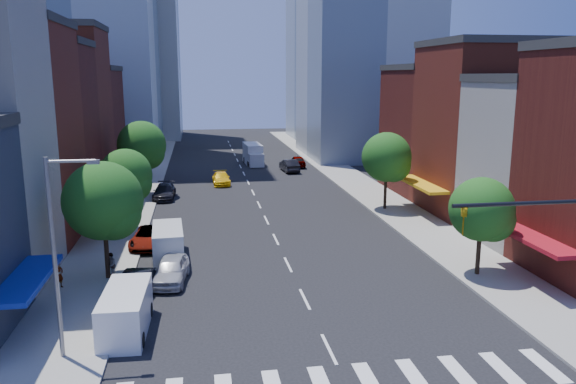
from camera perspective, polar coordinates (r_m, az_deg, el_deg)
name	(u,v)px	position (r m, az deg, el deg)	size (l,w,h in m)	color
ground	(329,349)	(27.15, 4.18, -15.63)	(220.00, 220.00, 0.00)	black
sidewalk_left	(138,188)	(64.99, -14.96, 0.37)	(5.00, 120.00, 0.15)	gray
sidewalk_right	(354,182)	(67.15, 6.76, 1.05)	(5.00, 120.00, 0.15)	gray
crosswalk	(346,383)	(24.61, 5.87, -18.76)	(19.00, 3.00, 0.01)	silver
bldg_left_3	(22,133)	(54.85, -25.41, 5.43)	(12.00, 8.00, 15.00)	#4E1813
bldg_left_4	(46,115)	(62.95, -23.37, 7.20)	(12.00, 9.00, 17.00)	maroon
bldg_left_5	(68,126)	(72.32, -21.44, 6.23)	(12.00, 10.00, 13.00)	#4E1813
bldg_right_1	(554,162)	(47.24, 25.43, 2.75)	(12.00, 8.00, 12.00)	beige
bldg_right_2	(495,131)	(54.65, 20.27, 5.82)	(12.00, 10.00, 15.00)	maroon
bldg_right_3	(447,131)	(63.61, 15.82, 5.94)	(12.00, 10.00, 13.00)	#4E1813
streetlight	(58,246)	(26.20, -22.32, -5.10)	(2.25, 0.25, 9.00)	slate
tree_left_near	(106,204)	(35.64, -18.03, -1.15)	(4.80, 4.80, 7.30)	black
tree_left_mid	(128,177)	(46.39, -15.99, 1.45)	(4.20, 4.20, 6.65)	black
tree_left_far	(143,147)	(60.07, -14.50, 4.44)	(5.00, 5.00, 7.75)	black
tree_right_near	(484,212)	(36.78, 19.31, -1.93)	(4.00, 4.00, 6.20)	black
tree_right_far	(388,159)	(52.87, 10.15, 3.31)	(4.60, 4.60, 7.20)	black
parked_car_front	(171,270)	(35.44, -11.80, -7.75)	(1.87, 4.64, 1.58)	#B6B6BB
parked_car_second	(136,285)	(33.63, -15.22, -9.13)	(1.52, 4.37, 1.44)	black
parked_car_third	(150,237)	(43.00, -13.89, -4.46)	(2.38, 5.16, 1.43)	#999999
parked_car_rear	(164,192)	(59.03, -12.45, 0.03)	(2.09, 5.14, 1.49)	black
cargo_van_near	(125,313)	(29.21, -16.21, -11.70)	(2.24, 5.18, 2.18)	silver
cargo_van_far	(168,243)	(39.98, -12.09, -5.08)	(2.31, 5.18, 2.16)	silver
taxi	(221,179)	(65.73, -6.80, 1.37)	(1.95, 4.79, 1.39)	yellow
traffic_car_oncoming	(289,166)	(73.96, 0.14, 2.71)	(1.74, 4.98, 1.64)	black
traffic_car_far	(298,161)	(77.84, 0.98, 3.14)	(1.86, 4.63, 1.58)	#999999
box_truck	(253,155)	(80.30, -3.56, 3.80)	(2.50, 7.26, 2.88)	silver
pedestrian_near	(59,275)	(36.00, -22.23, -7.81)	(0.59, 0.38, 1.61)	#999999
pedestrian_far	(111,265)	(36.81, -17.58, -7.08)	(0.76, 0.59, 1.56)	#999999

